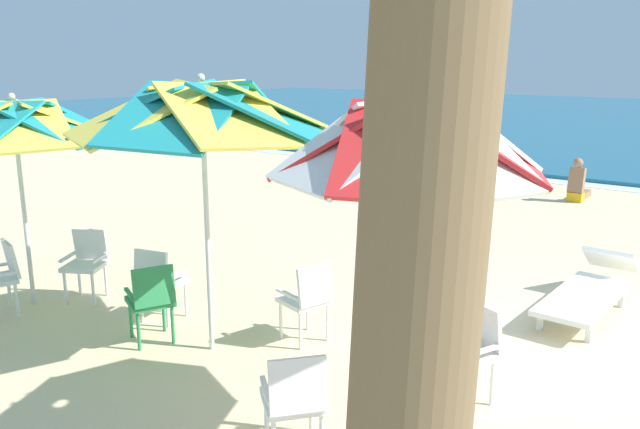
% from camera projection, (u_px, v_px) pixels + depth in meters
% --- Properties ---
extents(ground_plane, '(80.00, 80.00, 0.00)m').
position_uv_depth(ground_plane, '(602.00, 361.00, 6.37)').
color(ground_plane, beige).
extents(beach_umbrella_0, '(2.00, 2.00, 2.74)m').
position_uv_depth(beach_umbrella_0, '(409.00, 144.00, 4.47)').
color(beach_umbrella_0, silver).
rests_on(beach_umbrella_0, ground).
extents(plastic_chair_1, '(0.58, 0.60, 0.87)m').
position_uv_depth(plastic_chair_1, '(470.00, 346.00, 5.54)').
color(plastic_chair_1, white).
rests_on(plastic_chair_1, ground).
extents(plastic_chair_2, '(0.63, 0.63, 0.87)m').
position_uv_depth(plastic_chair_2, '(295.00, 398.00, 4.70)').
color(plastic_chair_2, white).
rests_on(plastic_chair_2, ground).
extents(beach_umbrella_1, '(2.55, 2.55, 2.77)m').
position_uv_depth(beach_umbrella_1, '(202.00, 112.00, 6.08)').
color(beach_umbrella_1, silver).
rests_on(beach_umbrella_1, ground).
extents(plastic_chair_3, '(0.53, 0.55, 0.87)m').
position_uv_depth(plastic_chair_3, '(159.00, 280.00, 7.22)').
color(plastic_chair_3, white).
rests_on(plastic_chair_3, ground).
extents(plastic_chair_4, '(0.57, 0.55, 0.87)m').
position_uv_depth(plastic_chair_4, '(308.00, 297.00, 6.70)').
color(plastic_chair_4, white).
rests_on(plastic_chair_4, ground).
extents(plastic_chair_5, '(0.61, 0.59, 0.87)m').
position_uv_depth(plastic_chair_5, '(152.00, 298.00, 6.67)').
color(plastic_chair_5, '#2D8C4C').
rests_on(plastic_chair_5, ground).
extents(beach_umbrella_2, '(2.42, 2.42, 2.53)m').
position_uv_depth(beach_umbrella_2, '(14.00, 123.00, 7.35)').
color(beach_umbrella_2, silver).
rests_on(beach_umbrella_2, ground).
extents(plastic_chair_6, '(0.60, 0.62, 0.87)m').
position_uv_depth(plastic_chair_6, '(87.00, 260.00, 7.94)').
color(plastic_chair_6, white).
rests_on(plastic_chair_6, ground).
extents(plastic_chair_7, '(0.55, 0.57, 0.87)m').
position_uv_depth(plastic_chair_7, '(0.00, 275.00, 7.39)').
color(plastic_chair_7, white).
rests_on(plastic_chair_7, ground).
extents(sun_lounger_1, '(0.72, 2.17, 0.62)m').
position_uv_depth(sun_lounger_1, '(589.00, 290.00, 7.53)').
color(sun_lounger_1, white).
rests_on(sun_lounger_1, ground).
extents(beachgoer_seated, '(0.30, 0.93, 0.92)m').
position_uv_depth(beachgoer_seated, '(578.00, 187.00, 13.54)').
color(beachgoer_seated, yellow).
rests_on(beachgoer_seated, ground).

